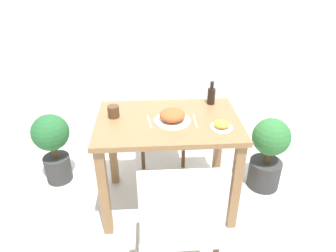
% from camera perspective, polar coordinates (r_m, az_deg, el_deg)
% --- Properties ---
extents(ground_plane, '(16.00, 16.00, 0.00)m').
position_cam_1_polar(ground_plane, '(2.43, -0.00, -14.06)').
color(ground_plane, beige).
extents(wall_back, '(8.00, 0.05, 2.60)m').
position_cam_1_polar(wall_back, '(3.03, -1.65, 22.35)').
color(wall_back, silver).
rests_on(wall_back, ground_plane).
extents(dining_table, '(0.96, 0.64, 0.73)m').
position_cam_1_polar(dining_table, '(2.07, -0.00, -1.96)').
color(dining_table, olive).
rests_on(dining_table, ground_plane).
extents(chair_near, '(0.42, 0.42, 0.89)m').
position_cam_1_polar(chair_near, '(1.62, 2.26, -17.10)').
color(chair_near, silver).
rests_on(chair_near, ground_plane).
extents(chair_far, '(0.42, 0.42, 0.89)m').
position_cam_1_polar(chair_far, '(2.72, -1.25, 3.94)').
color(chair_far, silver).
rests_on(chair_far, ground_plane).
extents(food_plate, '(0.24, 0.24, 0.08)m').
position_cam_1_polar(food_plate, '(1.96, 0.83, 1.82)').
color(food_plate, white).
rests_on(food_plate, dining_table).
extents(side_plate, '(0.14, 0.14, 0.05)m').
position_cam_1_polar(side_plate, '(1.91, 10.15, 0.12)').
color(side_plate, white).
rests_on(side_plate, dining_table).
extents(drink_cup, '(0.08, 0.08, 0.08)m').
position_cam_1_polar(drink_cup, '(2.05, -10.35, 2.73)').
color(drink_cup, '#4C331E').
rests_on(drink_cup, dining_table).
extents(sauce_bottle, '(0.06, 0.06, 0.18)m').
position_cam_1_polar(sauce_bottle, '(2.22, 8.25, 5.84)').
color(sauce_bottle, black).
rests_on(sauce_bottle, dining_table).
extents(fork_utensil, '(0.03, 0.17, 0.00)m').
position_cam_1_polar(fork_utensil, '(1.97, -3.58, 0.78)').
color(fork_utensil, silver).
rests_on(fork_utensil, dining_table).
extents(spoon_utensil, '(0.01, 0.18, 0.00)m').
position_cam_1_polar(spoon_utensil, '(1.99, 5.17, 1.05)').
color(spoon_utensil, silver).
rests_on(spoon_utensil, dining_table).
extents(potted_plant_left, '(0.29, 0.29, 0.61)m').
position_cam_1_polar(potted_plant_left, '(2.60, -21.10, -3.14)').
color(potted_plant_left, '#333333').
rests_on(potted_plant_left, ground_plane).
extents(potted_plant_right, '(0.29, 0.29, 0.62)m').
position_cam_1_polar(potted_plant_right, '(2.50, 18.57, -4.69)').
color(potted_plant_right, '#333333').
rests_on(potted_plant_right, ground_plane).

